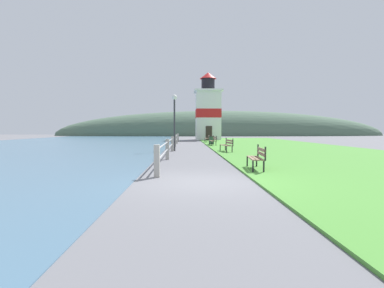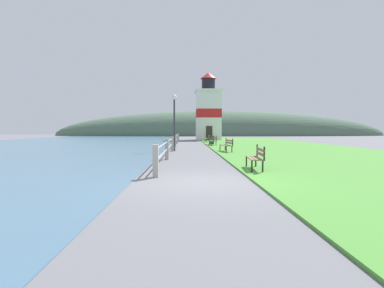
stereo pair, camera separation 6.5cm
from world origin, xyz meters
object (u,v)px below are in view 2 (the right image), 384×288
Objects in this scene: park_bench_far at (213,140)px; lamp_post at (174,112)px; park_bench_by_lighthouse at (208,138)px; trash_bin at (212,141)px; park_bench_midway at (227,144)px; park_bench_near at (256,156)px; lighthouse at (208,111)px.

lamp_post reaches higher than park_bench_far.
park_bench_by_lighthouse is 5.30m from trash_bin.
park_bench_far is 1.94m from trash_bin.
lamp_post is at bearing 59.69° from park_bench_far.
lamp_post reaches higher than park_bench_midway.
park_bench_far is at bearing -85.10° from park_bench_near.
lighthouse is (0.67, 8.63, 3.59)m from park_bench_by_lighthouse.
park_bench_far is at bearing -89.86° from trash_bin.
lamp_post is at bearing -25.84° from park_bench_midway.
lighthouse is (0.62, 32.53, 3.60)m from park_bench_near.
park_bench_midway is at bearing -88.85° from trash_bin.
lighthouse is at bearing -95.80° from park_bench_far.
trash_bin is at bearing 89.35° from park_bench_by_lighthouse.
park_bench_near is at bearing -71.12° from lamp_post.
park_bench_by_lighthouse is (0.02, 7.24, 0.00)m from park_bench_far.
park_bench_midway reaches higher than trash_bin.
park_bench_near is 0.94× the size of park_bench_midway.
park_bench_by_lighthouse is at bearing -93.44° from park_bench_far.
trash_bin is (-0.07, 18.59, -0.11)m from park_bench_near.
trash_bin is at bearing -93.17° from park_bench_far.
park_bench_midway is 0.89× the size of park_bench_by_lighthouse.
park_bench_midway is at bearing 90.24° from park_bench_by_lighthouse.
park_bench_midway is at bearing -86.12° from park_bench_near.
park_bench_midway is 9.74m from trash_bin.
park_bench_by_lighthouse is 0.50× the size of lamp_post.
park_bench_far is 16.29m from lighthouse.
trash_bin is at bearing 68.53° from lamp_post.
park_bench_by_lighthouse is at bearing -85.21° from park_bench_near.
park_bench_far is at bearing 89.44° from park_bench_by_lighthouse.
trash_bin is 0.21× the size of lamp_post.
park_bench_near is 0.17× the size of lighthouse.
trash_bin is at bearing -92.85° from lighthouse.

